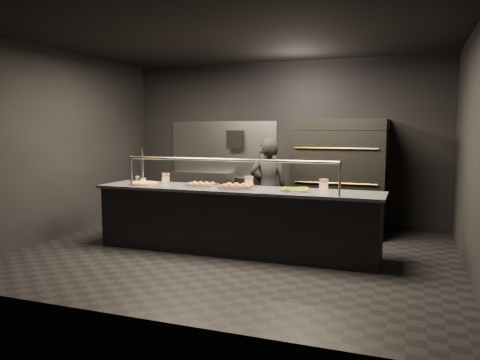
# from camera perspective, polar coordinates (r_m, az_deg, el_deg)

# --- Properties ---
(room) EXTENTS (6.04, 6.00, 3.00)m
(room) POSITION_cam_1_polar(r_m,az_deg,el_deg) (6.58, -0.68, 4.02)
(room) COLOR black
(room) RESTS_ON ground
(service_counter) EXTENTS (4.10, 0.78, 1.37)m
(service_counter) POSITION_cam_1_polar(r_m,az_deg,el_deg) (6.65, -0.63, -4.92)
(service_counter) COLOR black
(service_counter) RESTS_ON ground
(pizza_oven) EXTENTS (1.50, 1.23, 1.91)m
(pizza_oven) POSITION_cam_1_polar(r_m,az_deg,el_deg) (8.11, 12.18, 0.56)
(pizza_oven) COLOR black
(pizza_oven) RESTS_ON ground
(prep_shelf) EXTENTS (1.20, 0.35, 0.90)m
(prep_shelf) POSITION_cam_1_polar(r_m,az_deg,el_deg) (9.38, -4.71, -1.75)
(prep_shelf) COLOR #99999E
(prep_shelf) RESTS_ON ground
(towel_dispenser) EXTENTS (0.30, 0.20, 0.35)m
(towel_dispenser) POSITION_cam_1_polar(r_m,az_deg,el_deg) (9.08, -0.56, 4.98)
(towel_dispenser) COLOR black
(towel_dispenser) RESTS_ON room
(fire_extinguisher) EXTENTS (0.14, 0.14, 0.51)m
(fire_extinguisher) POSITION_cam_1_polar(r_m,az_deg,el_deg) (8.94, 2.76, 1.80)
(fire_extinguisher) COLOR #B2B2B7
(fire_extinguisher) RESTS_ON room
(beer_tap) EXTENTS (0.15, 0.21, 0.56)m
(beer_tap) POSITION_cam_1_polar(r_m,az_deg,el_deg) (7.41, -11.83, 0.91)
(beer_tap) COLOR silver
(beer_tap) RESTS_ON service_counter
(round_pizza) EXTENTS (0.48, 0.48, 0.03)m
(round_pizza) POSITION_cam_1_polar(r_m,az_deg,el_deg) (7.19, -11.61, -0.41)
(round_pizza) COLOR silver
(round_pizza) RESTS_ON service_counter
(slider_tray_a) EXTENTS (0.49, 0.42, 0.07)m
(slider_tray_a) POSITION_cam_1_polar(r_m,az_deg,el_deg) (6.79, -4.70, -0.59)
(slider_tray_a) COLOR silver
(slider_tray_a) RESTS_ON service_counter
(slider_tray_b) EXTENTS (0.56, 0.49, 0.08)m
(slider_tray_b) POSITION_cam_1_polar(r_m,az_deg,el_deg) (6.51, -0.25, -0.83)
(slider_tray_b) COLOR silver
(slider_tray_b) RESTS_ON service_counter
(square_pizza) EXTENTS (0.43, 0.43, 0.05)m
(square_pizza) POSITION_cam_1_polar(r_m,az_deg,el_deg) (6.30, 6.76, -1.21)
(square_pizza) COLOR silver
(square_pizza) RESTS_ON service_counter
(condiment_jar) EXTENTS (0.15, 0.06, 0.10)m
(condiment_jar) POSITION_cam_1_polar(r_m,az_deg,el_deg) (7.47, -12.21, 0.07)
(condiment_jar) COLOR silver
(condiment_jar) RESTS_ON service_counter
(tent_cards) EXTENTS (2.58, 0.04, 0.15)m
(tent_cards) POSITION_cam_1_polar(r_m,az_deg,el_deg) (6.82, 0.35, -0.12)
(tent_cards) COLOR white
(tent_cards) RESTS_ON service_counter
(trash_bin) EXTENTS (0.50, 0.50, 0.84)m
(trash_bin) POSITION_cam_1_polar(r_m,az_deg,el_deg) (8.91, 0.96, -2.35)
(trash_bin) COLOR black
(trash_bin) RESTS_ON ground
(worker) EXTENTS (0.67, 0.53, 1.61)m
(worker) POSITION_cam_1_polar(r_m,az_deg,el_deg) (7.43, 3.47, -1.07)
(worker) COLOR black
(worker) RESTS_ON ground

